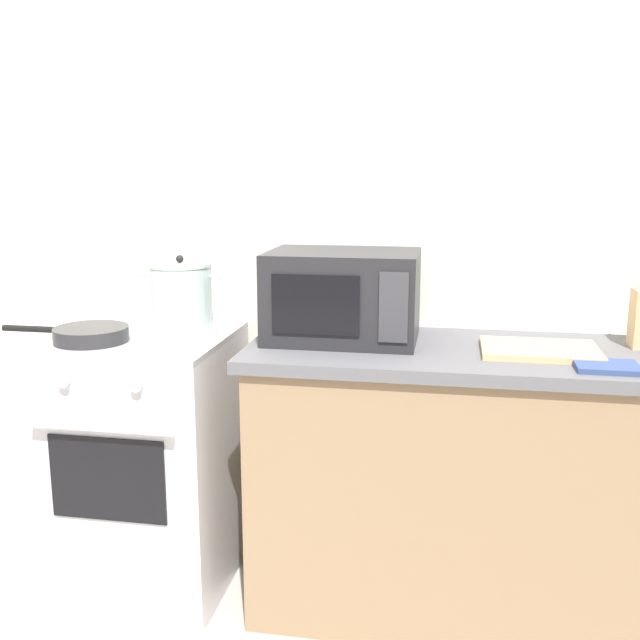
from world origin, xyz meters
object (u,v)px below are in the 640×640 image
stove (147,460)px  cutting_board (540,350)px  frying_pan (89,334)px  microwave (343,296)px  stock_pot (181,296)px  oven_mitt (607,367)px

stove → cutting_board: cutting_board is taller
frying_pan → stove: bearing=39.7°
stove → microwave: (0.70, 0.08, 0.61)m
stock_pot → frying_pan: bearing=-134.9°
stock_pot → microwave: microwave is taller
stock_pot → cutting_board: stock_pot is taller
stock_pot → oven_mitt: (1.40, -0.29, -0.11)m
microwave → frying_pan: bearing=-167.2°
oven_mitt → microwave: bearing=163.6°
stock_pot → cutting_board: 1.24m
frying_pan → microwave: (0.83, 0.19, 0.12)m
stove → microwave: size_ratio=1.84×
stove → microwave: bearing=6.5°
frying_pan → microwave: bearing=12.8°
cutting_board → oven_mitt: bearing=-43.2°
cutting_board → stove: bearing=-180.0°
microwave → oven_mitt: bearing=-16.4°
stove → stock_pot: stock_pot is taller
frying_pan → microwave: 0.86m
cutting_board → microwave: bearing=173.0°
stove → stock_pot: 0.60m
stove → cutting_board: bearing=0.0°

